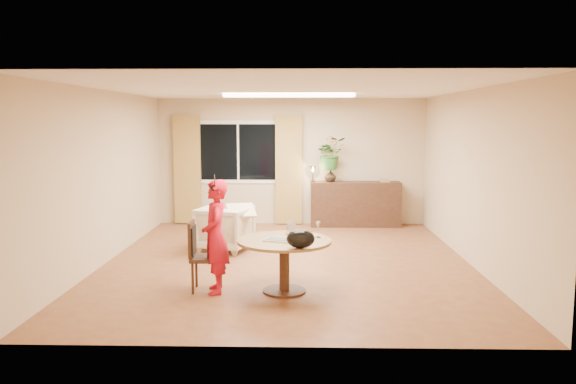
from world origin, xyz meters
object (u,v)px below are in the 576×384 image
object	(u,v)px
dining_chair	(207,256)
child	(215,237)
sideboard	(355,204)
armchair	(225,228)
dining_table	(284,251)

from	to	relation	value
dining_chair	child	bearing A→B (deg)	-30.54
child	sideboard	distance (m)	5.04
dining_chair	sideboard	size ratio (longest dim) A/B	0.49
armchair	sideboard	xyz separation A→B (m)	(2.37, 2.22, 0.08)
dining_table	armchair	distance (m)	2.54
dining_table	dining_chair	distance (m)	0.99
armchair	child	bearing A→B (deg)	111.41
dining_table	armchair	bearing A→B (deg)	114.68
dining_table	armchair	size ratio (longest dim) A/B	1.45
child	armchair	xyz separation A→B (m)	(-0.20, 2.32, -0.34)
dining_table	armchair	world-z (taller)	armchair
armchair	sideboard	distance (m)	3.25
dining_table	sideboard	world-z (taller)	sideboard
child	armchair	bearing A→B (deg)	174.46
dining_table	child	bearing A→B (deg)	-178.54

